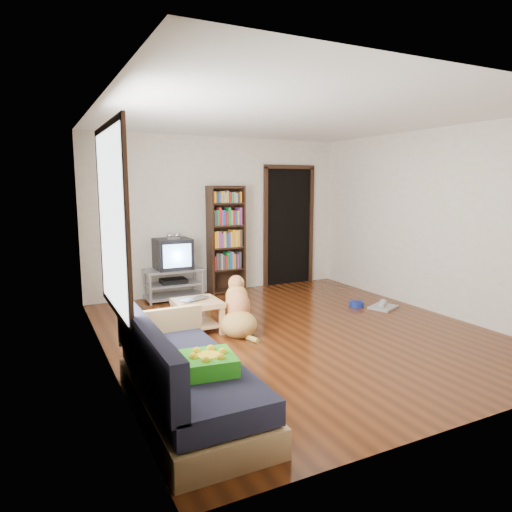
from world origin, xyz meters
name	(u,v)px	position (x,y,z in m)	size (l,w,h in m)	color
ground	(295,331)	(0.00, 0.00, 0.00)	(5.00, 5.00, 0.00)	#52250E
ceiling	(298,117)	(0.00, 0.00, 2.60)	(5.00, 5.00, 0.00)	white
wall_back	(219,215)	(0.00, 2.50, 1.30)	(4.50, 4.50, 0.00)	beige
wall_front	(478,258)	(0.00, -2.50, 1.30)	(4.50, 4.50, 0.00)	beige
wall_left	(103,238)	(-2.25, 0.00, 1.30)	(5.00, 5.00, 0.00)	beige
wall_right	(432,221)	(2.25, 0.00, 1.30)	(5.00, 5.00, 0.00)	beige
green_cushion	(208,363)	(-1.75, -1.60, 0.48)	(0.39, 0.39, 0.13)	green
laptop	(198,300)	(-1.10, 0.51, 0.41)	(0.36, 0.23, 0.03)	silver
dog_bowl	(356,304)	(1.44, 0.60, 0.04)	(0.22, 0.22, 0.08)	navy
grey_rag	(383,307)	(1.74, 0.35, 0.01)	(0.40, 0.32, 0.03)	gray
window	(112,221)	(-2.23, -0.50, 1.50)	(0.03, 1.46, 1.70)	white
doorway	(289,223)	(1.35, 2.48, 1.12)	(1.03, 0.05, 2.19)	black
tv_stand	(174,283)	(-0.90, 2.25, 0.27)	(0.90, 0.45, 0.50)	#99999E
crt_tv	(172,253)	(-0.90, 2.27, 0.74)	(0.55, 0.52, 0.58)	black
bookshelf	(226,234)	(0.05, 2.34, 1.00)	(0.60, 0.30, 1.80)	black
sofa	(184,383)	(-1.87, -1.38, 0.26)	(0.80, 1.80, 0.80)	tan
coffee_table	(197,310)	(-1.10, 0.54, 0.28)	(0.55, 0.55, 0.40)	tan
dog	(238,312)	(-0.65, 0.30, 0.26)	(0.57, 0.87, 0.71)	tan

